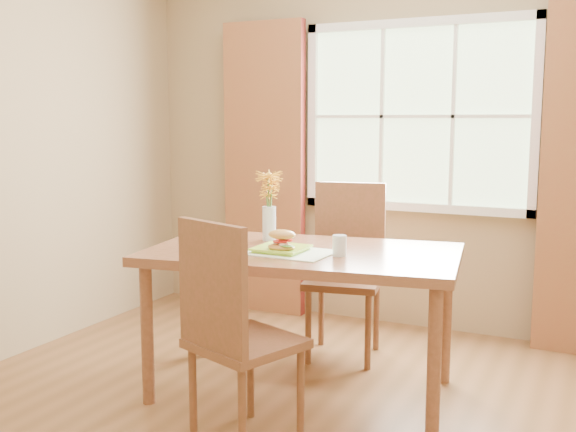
% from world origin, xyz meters
% --- Properties ---
extents(room, '(4.24, 3.84, 2.74)m').
position_xyz_m(room, '(0.00, 0.00, 1.35)').
color(room, brown).
rests_on(room, ground).
extents(window, '(1.62, 0.06, 1.32)m').
position_xyz_m(window, '(0.00, 1.87, 1.50)').
color(window, '#BFE5AD').
rests_on(window, room).
extents(curtain_left, '(0.65, 0.08, 2.20)m').
position_xyz_m(curtain_left, '(-1.15, 1.78, 1.10)').
color(curtain_left, maroon).
rests_on(curtain_left, room).
extents(dining_table, '(1.75, 1.15, 0.79)m').
position_xyz_m(dining_table, '(-0.22, 0.45, 0.71)').
color(dining_table, brown).
rests_on(dining_table, room).
extents(chair_near, '(0.56, 0.56, 1.05)m').
position_xyz_m(chair_near, '(-0.25, -0.25, 0.57)').
color(chair_near, brown).
rests_on(chair_near, room).
extents(chair_far, '(0.53, 0.53, 1.08)m').
position_xyz_m(chair_far, '(-0.24, 1.16, 0.59)').
color(chair_far, brown).
rests_on(chair_far, room).
extents(placemat, '(0.46, 0.35, 0.01)m').
position_xyz_m(placemat, '(-0.25, 0.34, 0.80)').
color(placemat, '#E2EDC9').
rests_on(placemat, dining_table).
extents(plate, '(0.25, 0.25, 0.01)m').
position_xyz_m(plate, '(-0.30, 0.35, 0.81)').
color(plate, '#A1DA36').
rests_on(plate, placemat).
extents(croissant_sandwich, '(0.16, 0.12, 0.11)m').
position_xyz_m(croissant_sandwich, '(-0.27, 0.29, 0.87)').
color(croissant_sandwich, gold).
rests_on(croissant_sandwich, plate).
extents(water_glass, '(0.07, 0.07, 0.11)m').
position_xyz_m(water_glass, '(0.01, 0.38, 0.84)').
color(water_glass, silver).
rests_on(water_glass, dining_table).
extents(flower_vase, '(0.16, 0.16, 0.40)m').
position_xyz_m(flower_vase, '(-0.51, 0.63, 1.04)').
color(flower_vase, silver).
rests_on(flower_vase, dining_table).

